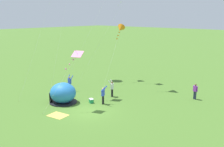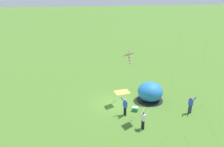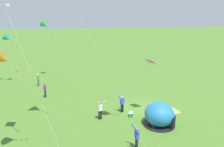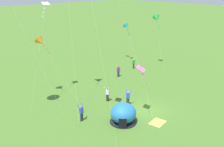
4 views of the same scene
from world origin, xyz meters
The scene contains 14 objects.
ground_plane centered at (0.00, 0.00, 0.00)m, with size 300.00×300.00×0.00m, color #477028.
popup_tent centered at (-3.82, 0.01, 1.00)m, with size 2.81×2.81×2.10m.
picnic_blanket centered at (-1.32, -2.50, 0.01)m, with size 1.70×1.30×0.01m, color gold.
cooler_box centered at (-1.64, 1.92, 0.22)m, with size 0.64×0.56×0.44m.
person_watching_sky centered at (-0.47, 2.47, 1.00)m, with size 0.63×0.72×1.89m.
person_center_field centered at (10.43, 11.31, 0.96)m, with size 0.59×0.29×1.72m.
person_arms_raised centered at (-6.75, 3.23, 1.00)m, with size 0.68×0.48×1.89m.
person_strolling centered at (5.71, 10.20, 0.96)m, with size 0.58×0.32×1.72m.
person_far_back centered at (-1.48, 4.91, 1.00)m, with size 0.60×0.71×1.89m.
kite_teal centered at (12.43, 15.01, 6.45)m, with size 2.09×5.44×7.03m.
kite_white centered at (-5.27, 11.49, 10.96)m, with size 5.75×4.31×11.77m.
kite_orange centered at (-6.11, 11.69, 7.03)m, with size 2.27×5.82×7.69m.
kite_green centered at (14.46, 10.06, 8.11)m, with size 2.54×3.85×8.82m.
kite_pink centered at (-1.39, -0.14, 5.11)m, with size 1.93×3.83×5.70m.
Camera 4 is at (-21.30, -16.51, 13.69)m, focal length 42.00 mm.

